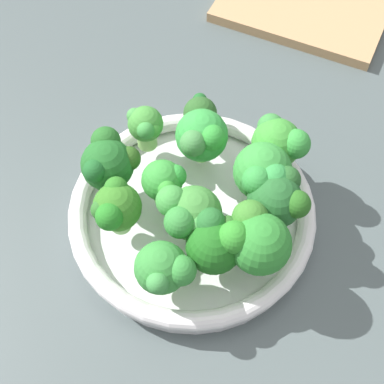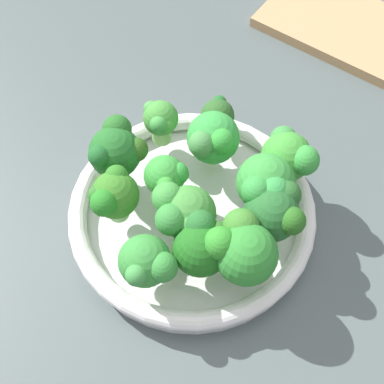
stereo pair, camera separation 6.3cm
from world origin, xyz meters
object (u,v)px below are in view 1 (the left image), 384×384
broccoli_floret_1 (200,114)px  cutting_board (301,11)px  broccoli_floret_11 (146,126)px  broccoli_floret_12 (202,137)px  broccoli_floret_6 (164,181)px  broccoli_floret_8 (108,162)px  bowl (192,214)px  broccoli_floret_9 (214,243)px  broccoli_floret_2 (263,173)px  broccoli_floret_5 (116,208)px  broccoli_floret_10 (164,269)px  broccoli_floret_4 (256,240)px  broccoli_floret_3 (278,200)px  broccoli_floret_0 (190,214)px  broccoli_floret_7 (278,142)px

broccoli_floret_1 → cutting_board: size_ratio=0.20×
broccoli_floret_11 → broccoli_floret_12: 6.84cm
broccoli_floret_6 → broccoli_floret_8: 6.68cm
bowl → broccoli_floret_9: broccoli_floret_9 is taller
bowl → broccoli_floret_2: 10.07cm
broccoli_floret_5 → broccoli_floret_8: 6.02cm
broccoli_floret_10 → bowl: bearing=-52.1°
broccoli_floret_12 → broccoli_floret_4: bearing=165.8°
broccoli_floret_6 → broccoli_floret_12: broccoli_floret_12 is taller
broccoli_floret_2 → broccoli_floret_3: bearing=166.6°
broccoli_floret_0 → broccoli_floret_6: broccoli_floret_0 is taller
bowl → broccoli_floret_3: 11.12cm
broccoli_floret_6 → broccoli_floret_0: bearing=177.7°
broccoli_floret_1 → broccoli_floret_9: bearing=148.7°
broccoli_floret_9 → broccoli_floret_12: broccoli_floret_9 is taller
broccoli_floret_1 → broccoli_floret_5: size_ratio=0.73×
broccoli_floret_0 → broccoli_floret_11: broccoli_floret_0 is taller
broccoli_floret_11 → broccoli_floret_2: bearing=-153.5°
broccoli_floret_3 → broccoli_floret_11: size_ratio=1.18×
broccoli_floret_8 → broccoli_floret_11: broccoli_floret_8 is taller
broccoli_floret_11 → cutting_board: broccoli_floret_11 is taller
broccoli_floret_1 → broccoli_floret_10: broccoli_floret_10 is taller
broccoli_floret_2 → broccoli_floret_11: broccoli_floret_2 is taller
broccoli_floret_11 → cutting_board: (9.94, -34.28, -6.74)cm
broccoli_floret_1 → broccoli_floret_11: bearing=75.6°
broccoli_floret_9 → broccoli_floret_11: broccoli_floret_9 is taller
broccoli_floret_1 → broccoli_floret_11: broccoli_floret_11 is taller
broccoli_floret_2 → broccoli_floret_8: broccoli_floret_2 is taller
broccoli_floret_6 → cutting_board: size_ratio=0.25×
bowl → broccoli_floret_0: bearing=141.9°
broccoli_floret_2 → broccoli_floret_4: bearing=135.4°
broccoli_floret_4 → broccoli_floret_5: broccoli_floret_4 is taller
broccoli_floret_4 → broccoli_floret_7: 13.35cm
broccoli_floret_0 → broccoli_floret_1: size_ratio=1.40×
broccoli_floret_2 → broccoli_floret_6: bearing=58.5°
broccoli_floret_5 → broccoli_floret_6: 6.19cm
broccoli_floret_5 → broccoli_floret_8: broccoli_floret_8 is taller
broccoli_floret_2 → broccoli_floret_7: 4.88cm
broccoli_floret_8 → broccoli_floret_12: (-3.05, -10.66, -0.23)cm
broccoli_floret_2 → broccoli_floret_6: size_ratio=1.17×
broccoli_floret_10 → cutting_board: size_ratio=0.25×
broccoli_floret_2 → cutting_board: bearing=-49.7°
broccoli_floret_1 → broccoli_floret_10: (-14.65, 15.13, 0.63)cm
broccoli_floret_3 → broccoli_floret_10: (0.59, 14.33, -0.62)cm
cutting_board → broccoli_floret_12: bearing=117.0°
broccoli_floret_7 → broccoli_floret_9: 14.89cm
broccoli_floret_12 → cutting_board: 34.39cm
bowl → broccoli_floret_6: size_ratio=4.63×
broccoli_floret_2 → broccoli_floret_7: (2.44, -4.22, -0.14)cm
broccoli_floret_0 → broccoli_floret_12: 10.49cm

